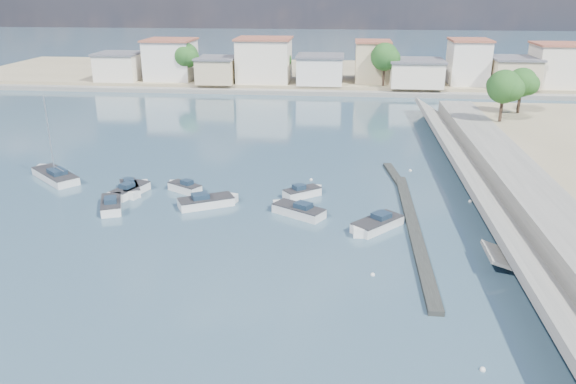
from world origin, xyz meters
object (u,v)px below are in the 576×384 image
at_px(motorboat_c, 296,211).
at_px(motorboat_e, 132,190).
at_px(motorboat_g, 130,189).
at_px(motorboat_h, 209,202).
at_px(motorboat_a, 111,204).
at_px(sailboat, 54,175).
at_px(motorboat_d, 375,225).
at_px(motorboat_b, 304,193).
at_px(motorboat_f, 184,188).

distance_m(motorboat_c, motorboat_e, 16.86).
height_order(motorboat_g, motorboat_h, same).
height_order(motorboat_a, motorboat_c, same).
distance_m(motorboat_g, sailboat, 10.10).
xyz_separation_m(motorboat_a, sailboat, (-9.26, 7.37, 0.03)).
xyz_separation_m(motorboat_d, motorboat_h, (-15.04, 3.87, 0.00)).
distance_m(motorboat_b, motorboat_g, 17.01).
bearing_deg(motorboat_f, motorboat_a, -136.54).
bearing_deg(motorboat_d, motorboat_h, 165.57).
bearing_deg(sailboat, motorboat_d, -16.43).
bearing_deg(motorboat_c, motorboat_a, -179.43).
distance_m(motorboat_d, motorboat_h, 15.53).
xyz_separation_m(motorboat_h, sailboat, (-17.99, 5.87, 0.03)).
bearing_deg(motorboat_b, motorboat_e, -176.62).
relative_size(motorboat_c, motorboat_h, 0.92).
bearing_deg(motorboat_g, motorboat_h, -16.64).
relative_size(motorboat_f, motorboat_h, 0.68).
bearing_deg(motorboat_g, motorboat_c, -13.01).
height_order(motorboat_g, sailboat, sailboat).
bearing_deg(motorboat_c, sailboat, 164.64).
relative_size(motorboat_a, motorboat_e, 1.05).
bearing_deg(motorboat_c, motorboat_d, -20.46).
distance_m(motorboat_f, sailboat, 14.77).
xyz_separation_m(motorboat_d, sailboat, (-33.03, 9.74, 0.03)).
bearing_deg(motorboat_e, motorboat_d, -15.03).
relative_size(motorboat_g, sailboat, 0.48).
height_order(motorboat_b, motorboat_e, same).
relative_size(motorboat_b, motorboat_h, 0.69).
xyz_separation_m(motorboat_a, motorboat_f, (5.33, 5.05, -0.00)).
bearing_deg(motorboat_a, motorboat_e, 82.41).
bearing_deg(motorboat_b, motorboat_d, -48.05).
height_order(motorboat_a, motorboat_h, same).
xyz_separation_m(motorboat_e, sailboat, (-9.77, 3.50, 0.03)).
bearing_deg(motorboat_e, motorboat_a, -97.59).
distance_m(motorboat_a, motorboat_d, 23.89).
relative_size(motorboat_d, sailboat, 0.54).
distance_m(motorboat_b, motorboat_d, 9.73).
height_order(motorboat_c, motorboat_g, same).
relative_size(motorboat_d, motorboat_g, 1.11).
bearing_deg(motorboat_h, motorboat_d, -14.43).
distance_m(motorboat_f, motorboat_h, 4.92).
bearing_deg(motorboat_f, motorboat_d, -21.93).
bearing_deg(motorboat_e, motorboat_c, -12.69).
relative_size(motorboat_h, sailboat, 0.60).
height_order(motorboat_c, sailboat, sailboat).
xyz_separation_m(motorboat_e, motorboat_h, (8.22, -2.38, 0.00)).
height_order(motorboat_b, motorboat_h, same).
bearing_deg(motorboat_a, motorboat_d, -5.70).
distance_m(motorboat_d, motorboat_f, 19.88).
distance_m(motorboat_e, motorboat_f, 4.96).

